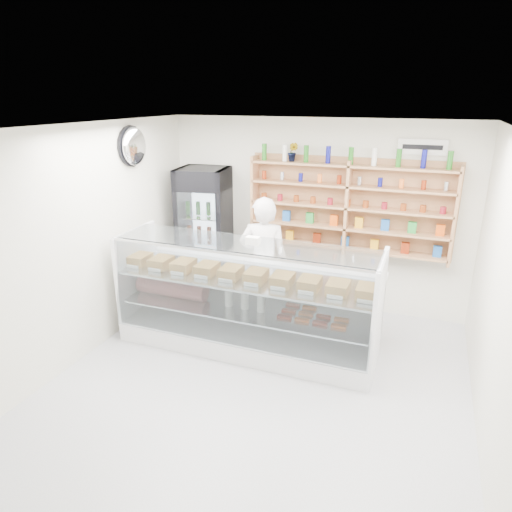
% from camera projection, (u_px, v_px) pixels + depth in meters
% --- Properties ---
extents(room, '(5.00, 5.00, 5.00)m').
position_uv_depth(room, '(255.00, 273.00, 4.59)').
color(room, '#B3B2B7').
rests_on(room, ground).
extents(display_counter, '(3.27, 0.98, 1.42)m').
position_uv_depth(display_counter, '(247.00, 319.00, 5.84)').
color(display_counter, white).
rests_on(display_counter, floor).
extents(shop_worker, '(0.75, 0.58, 1.83)m').
position_uv_depth(shop_worker, '(263.00, 262.00, 6.27)').
color(shop_worker, silver).
rests_on(shop_worker, floor).
extents(drinks_cooler, '(0.84, 0.82, 2.06)m').
position_uv_depth(drinks_cooler, '(205.00, 234.00, 7.15)').
color(drinks_cooler, black).
rests_on(drinks_cooler, floor).
extents(wall_shelving, '(2.84, 0.28, 1.33)m').
position_uv_depth(wall_shelving, '(347.00, 207.00, 6.42)').
color(wall_shelving, tan).
rests_on(wall_shelving, back_wall).
extents(potted_plant, '(0.16, 0.14, 0.27)m').
position_uv_depth(potted_plant, '(293.00, 152.00, 6.45)').
color(potted_plant, '#1E6626').
rests_on(potted_plant, wall_shelving).
extents(security_mirror, '(0.15, 0.50, 0.50)m').
position_uv_depth(security_mirror, '(134.00, 146.00, 6.03)').
color(security_mirror, silver).
rests_on(security_mirror, left_wall).
extents(wall_sign, '(0.62, 0.03, 0.20)m').
position_uv_depth(wall_sign, '(423.00, 147.00, 5.95)').
color(wall_sign, white).
rests_on(wall_sign, back_wall).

